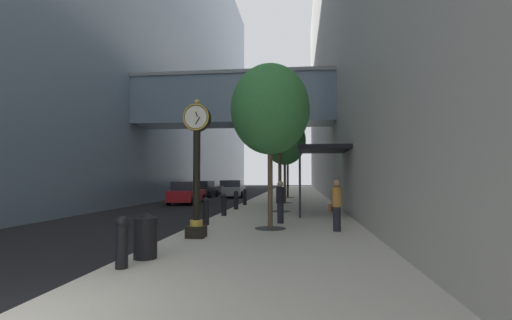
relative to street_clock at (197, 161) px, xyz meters
name	(u,v)px	position (x,y,z in m)	size (l,w,h in m)	color
ground_plane	(252,200)	(-0.88, 20.26, -2.46)	(110.00, 110.00, 0.00)	black
sidewalk_right	(291,197)	(2.29, 23.26, -2.39)	(6.34, 80.00, 0.14)	beige
building_block_left	(139,28)	(-12.59, 23.20, 14.20)	(22.92, 80.00, 33.44)	slate
building_block_right	(374,28)	(9.96, 23.26, 13.20)	(9.00, 80.00, 31.30)	#B7B2A8
street_clock	(197,161)	(0.00, 0.00, 0.00)	(0.84, 0.55, 4.23)	black
bollard_nearest	(122,241)	(-0.44, -3.83, -1.76)	(0.26, 0.26, 1.05)	black
bollard_third	(206,210)	(-0.44, 2.87, -1.76)	(0.26, 0.26, 1.05)	black
bollard_fourth	(224,204)	(-0.44, 6.22, -1.76)	(0.26, 0.26, 1.05)	black
bollard_fifth	(236,200)	(-0.44, 9.58, -1.76)	(0.26, 0.26, 1.05)	black
bollard_sixth	(245,196)	(-0.44, 12.93, -1.76)	(0.26, 0.26, 1.05)	black
street_tree_near	(270,110)	(2.08, 2.16, 1.95)	(2.84, 2.84, 5.91)	#333335
street_tree_mid_near	(280,126)	(2.08, 8.64, 2.24)	(2.32, 2.32, 5.92)	#333335
street_tree_mid_far	(285,141)	(2.08, 15.12, 2.07)	(2.99, 2.99, 6.12)	#333335
street_tree_far	(288,142)	(2.08, 21.59, 2.62)	(2.83, 2.83, 6.58)	#333335
trash_bin	(146,235)	(-0.34, -2.92, -1.78)	(0.53, 0.53, 1.05)	black
pedestrian_walking	(337,204)	(4.37, 1.81, -1.39)	(0.52, 0.47, 1.74)	#23232D
pedestrian_by_clock	(280,201)	(2.36, 3.70, -1.43)	(0.46, 0.46, 1.68)	#23232D
storefront_awning	(322,150)	(4.22, 7.34, 0.83)	(2.40, 3.60, 3.30)	black
car_black_near	(203,189)	(-5.98, 23.27, -1.68)	(2.18, 4.41, 1.58)	black
car_grey_mid	(229,187)	(-5.15, 31.66, -1.69)	(2.10, 4.19, 1.56)	slate
car_silver_far	(234,189)	(-3.12, 23.84, -1.65)	(2.07, 4.44, 1.65)	#B7BABF
car_red_trailing	(187,193)	(-5.09, 15.30, -1.66)	(2.04, 4.40, 1.63)	#AD191E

